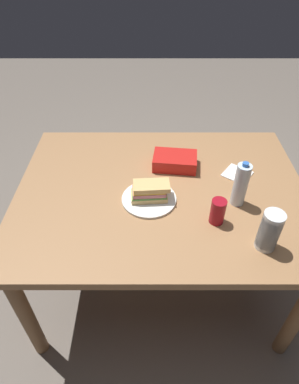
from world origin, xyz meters
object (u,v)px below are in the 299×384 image
sandwich (150,191)px  dining_table (162,202)px  soda_can_red (218,211)px  water_bottle_tall (241,185)px  plastic_cup_stack (270,231)px  chip_bag (175,161)px  paper_plate (150,199)px

sandwich → dining_table: bearing=52.1°
soda_can_red → water_bottle_tall: size_ratio=0.52×
soda_can_red → plastic_cup_stack: 0.23m
dining_table → sandwich: (-0.06, -0.07, 0.14)m
chip_bag → soda_can_red: bearing=118.3°
dining_table → soda_can_red: bearing=-42.4°
dining_table → sandwich: size_ratio=7.71×
dining_table → paper_plate: paper_plate is taller
sandwich → water_bottle_tall: water_bottle_tall is taller
dining_table → chip_bag: (0.08, 0.19, 0.12)m
paper_plate → water_bottle_tall: size_ratio=1.13×
soda_can_red → sandwich: bearing=154.4°
soda_can_red → water_bottle_tall: bearing=46.3°
sandwich → chip_bag: size_ratio=0.81×
paper_plate → chip_bag: 0.30m
soda_can_red → paper_plate: bearing=155.0°
soda_can_red → plastic_cup_stack: bearing=-38.1°
sandwich → chip_bag: bearing=63.2°
soda_can_red → dining_table: bearing=137.6°
dining_table → plastic_cup_stack: (0.42, -0.36, 0.18)m
dining_table → paper_plate: (-0.06, -0.08, 0.09)m
chip_bag → dining_table: bearing=75.0°
soda_can_red → plastic_cup_stack: plastic_cup_stack is taller
paper_plate → plastic_cup_stack: (0.48, -0.28, 0.09)m
dining_table → chip_bag: bearing=68.3°
paper_plate → plastic_cup_stack: size_ratio=1.42×
sandwich → water_bottle_tall: bearing=-2.7°
paper_plate → chip_bag: chip_bag is taller
soda_can_red → plastic_cup_stack: (0.18, -0.14, 0.03)m
dining_table → chip_bag: 0.24m
paper_plate → soda_can_red: bearing=-25.0°
water_bottle_tall → sandwich: bearing=177.3°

